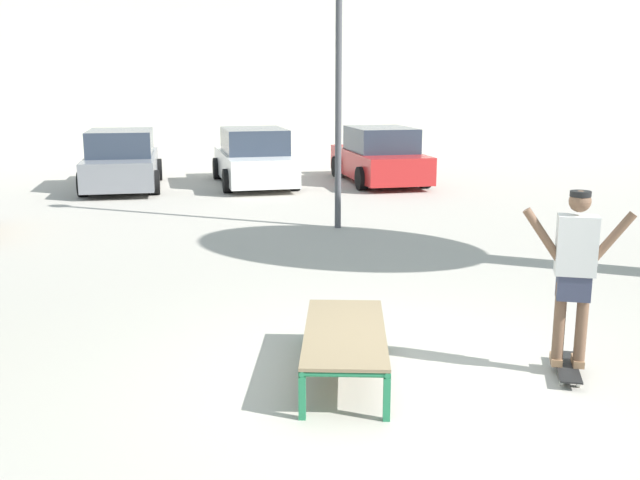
{
  "coord_description": "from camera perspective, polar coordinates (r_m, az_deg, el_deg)",
  "views": [
    {
      "loc": [
        -1.71,
        -6.23,
        2.78
      ],
      "look_at": [
        -0.46,
        1.65,
        1.0
      ],
      "focal_mm": 40.73,
      "sensor_mm": 36.0,
      "label": 1
    }
  ],
  "objects": [
    {
      "name": "light_post",
      "position": [
        13.6,
        1.49,
        16.99
      ],
      "size": [
        0.36,
        0.36,
        5.83
      ],
      "color": "#4C4C51",
      "rests_on": "ground"
    },
    {
      "name": "car_grey",
      "position": [
        19.46,
        -15.29,
        5.98
      ],
      "size": [
        2.02,
        4.25,
        1.5
      ],
      "color": "slate",
      "rests_on": "ground"
    },
    {
      "name": "car_red",
      "position": [
        19.88,
        4.69,
        6.51
      ],
      "size": [
        2.11,
        4.3,
        1.5
      ],
      "color": "red",
      "rests_on": "ground"
    },
    {
      "name": "skater",
      "position": [
        7.14,
        19.39,
        -1.98
      ],
      "size": [
        0.96,
        0.44,
        1.69
      ],
      "color": "brown",
      "rests_on": "skateboard"
    },
    {
      "name": "car_white",
      "position": [
        19.46,
        -5.21,
        6.37
      ],
      "size": [
        2.16,
        4.32,
        1.5
      ],
      "color": "silver",
      "rests_on": "ground"
    },
    {
      "name": "ground_plane",
      "position": [
        7.03,
        5.92,
        -10.78
      ],
      "size": [
        120.0,
        120.0,
        0.0
      ],
      "primitive_type": "plane",
      "color": "#B2AA9E"
    },
    {
      "name": "skate_box",
      "position": [
        6.91,
        1.97,
        -7.44
      ],
      "size": [
        1.11,
        2.01,
        0.46
      ],
      "color": "#237A4C",
      "rests_on": "ground"
    },
    {
      "name": "skateboard",
      "position": [
        7.44,
        18.83,
        -9.42
      ],
      "size": [
        0.48,
        0.82,
        0.09
      ],
      "color": "black",
      "rests_on": "ground"
    }
  ]
}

